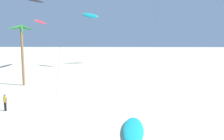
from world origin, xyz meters
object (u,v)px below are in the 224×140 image
grounded_kite_2 (133,130)px  palm_tree_2 (22,35)px  flying_kite_1 (40,22)px  person_near_left (5,102)px  flying_kite_2 (34,0)px  flying_kite_0 (90,16)px

grounded_kite_2 → palm_tree_2: bearing=130.4°
flying_kite_1 → person_near_left: (5.87, -31.94, -9.40)m
palm_tree_2 → person_near_left: 14.47m
grounded_kite_2 → flying_kite_1: bearing=116.2°
grounded_kite_2 → person_near_left: bearing=156.9°
palm_tree_2 → flying_kite_2: 17.78m
palm_tree_2 → flying_kite_0: 21.91m
flying_kite_0 → flying_kite_1: size_ratio=0.93×
flying_kite_1 → person_near_left: 33.81m
person_near_left → flying_kite_0: bearing=81.1°
flying_kite_0 → flying_kite_1: (-10.97, -0.64, -1.41)m
grounded_kite_2 → person_near_left: person_near_left is taller
palm_tree_2 → flying_kite_2: flying_kite_2 is taller
palm_tree_2 → flying_kite_0: size_ratio=0.71×
flying_kite_0 → grounded_kite_2: bearing=-79.0°
flying_kite_2 → grounded_kite_2: 41.18m
flying_kite_1 → person_near_left: bearing=-79.6°
palm_tree_2 → flying_kite_2: size_ratio=0.60×
flying_kite_2 → palm_tree_2: bearing=-78.9°
flying_kite_0 → palm_tree_2: bearing=-111.6°
person_near_left → grounded_kite_2: bearing=-23.1°
grounded_kite_2 → person_near_left: (-12.45, 5.32, 0.72)m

